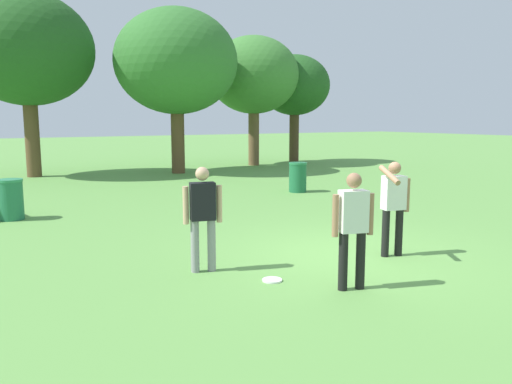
{
  "coord_description": "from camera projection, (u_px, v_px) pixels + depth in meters",
  "views": [
    {
      "loc": [
        -5.82,
        -6.57,
        2.37
      ],
      "look_at": [
        -1.0,
        1.5,
        1.0
      ],
      "focal_mm": 35.58,
      "sensor_mm": 36.0,
      "label": 1
    }
  ],
  "objects": [
    {
      "name": "tree_far_right",
      "position": [
        254.0,
        76.0,
        25.13
      ],
      "size": [
        4.48,
        4.48,
        6.39
      ],
      "color": "brown",
      "rests_on": "ground"
    },
    {
      "name": "person_catcher",
      "position": [
        394.0,
        201.0,
        8.66
      ],
      "size": [
        0.74,
        0.64,
        1.64
      ],
      "color": "black",
      "rests_on": "ground"
    },
    {
      "name": "tree_tall_left",
      "position": [
        27.0,
        50.0,
        19.96
      ],
      "size": [
        5.2,
        5.2,
        7.28
      ],
      "color": "brown",
      "rests_on": "ground"
    },
    {
      "name": "tree_slender_mid",
      "position": [
        295.0,
        86.0,
        26.7
      ],
      "size": [
        3.71,
        3.71,
        5.67
      ],
      "color": "#4C3823",
      "rests_on": "ground"
    },
    {
      "name": "trash_can_further_along",
      "position": [
        298.0,
        177.0,
        16.35
      ],
      "size": [
        0.59,
        0.59,
        0.96
      ],
      "color": "#1E663D",
      "rests_on": "ground"
    },
    {
      "name": "trash_can_beside_table",
      "position": [
        11.0,
        199.0,
        11.88
      ],
      "size": [
        0.59,
        0.59,
        0.96
      ],
      "color": "#237047",
      "rests_on": "ground"
    },
    {
      "name": "person_thrower",
      "position": [
        203.0,
        212.0,
        7.79
      ],
      "size": [
        0.59,
        0.31,
        1.64
      ],
      "color": "gray",
      "rests_on": "ground"
    },
    {
      "name": "tree_broad_center",
      "position": [
        176.0,
        62.0,
        21.4
      ],
      "size": [
        5.2,
        5.2,
        6.95
      ],
      "color": "brown",
      "rests_on": "ground"
    },
    {
      "name": "person_bystander",
      "position": [
        353.0,
        223.0,
        6.96
      ],
      "size": [
        0.59,
        0.32,
        1.64
      ],
      "color": "black",
      "rests_on": "ground"
    },
    {
      "name": "ground_plane",
      "position": [
        349.0,
        255.0,
        8.88
      ],
      "size": [
        120.0,
        120.0,
        0.0
      ],
      "primitive_type": "plane",
      "color": "#609947"
    },
    {
      "name": "frisbee",
      "position": [
        272.0,
        280.0,
        7.45
      ],
      "size": [
        0.3,
        0.3,
        0.03
      ],
      "primitive_type": "cylinder",
      "color": "white",
      "rests_on": "ground"
    }
  ]
}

